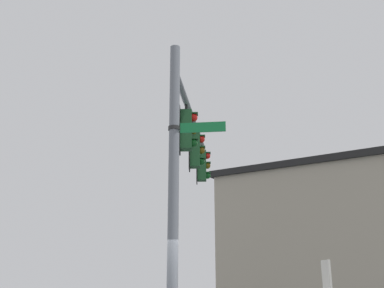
{
  "coord_description": "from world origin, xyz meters",
  "views": [
    {
      "loc": [
        9.01,
        0.61,
        1.79
      ],
      "look_at": [
        -3.03,
        0.31,
        5.43
      ],
      "focal_mm": 41.17,
      "sensor_mm": 36.0,
      "label": 1
    }
  ],
  "objects": [
    {
      "name": "traffic_light_mid_outer",
      "position": [
        -5.67,
        0.6,
        5.45
      ],
      "size": [
        0.54,
        0.49,
        1.31
      ],
      "color": "black"
    },
    {
      "name": "traffic_light_mid_inner",
      "position": [
        -3.75,
        0.4,
        5.45
      ],
      "size": [
        0.54,
        0.49,
        1.31
      ],
      "color": "black"
    },
    {
      "name": "storefront_building",
      "position": [
        -12.68,
        7.76,
        3.39
      ],
      "size": [
        12.96,
        13.7,
        6.75
      ],
      "color": "#A89E89",
      "rests_on": "ground"
    },
    {
      "name": "traffic_light_nearest_pole",
      "position": [
        -1.84,
        0.21,
        5.45
      ],
      "size": [
        0.54,
        0.49,
        1.31
      ],
      "color": "black"
    },
    {
      "name": "mast_arm",
      "position": [
        -3.08,
        0.32,
        6.23
      ],
      "size": [
        6.18,
        0.79,
        0.16
      ],
      "primitive_type": "cylinder",
      "rotation": [
        0.0,
        1.57,
        3.04
      ],
      "color": "slate"
    },
    {
      "name": "signal_pole",
      "position": [
        0.0,
        0.0,
        3.42
      ],
      "size": [
        0.23,
        0.23,
        6.84
      ],
      "primitive_type": "cylinder",
      "color": "slate",
      "rests_on": "ground"
    },
    {
      "name": "street_name_sign",
      "position": [
        0.03,
        0.34,
        4.87
      ],
      "size": [
        0.27,
        1.24,
        0.22
      ],
      "color": "#147238"
    }
  ]
}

